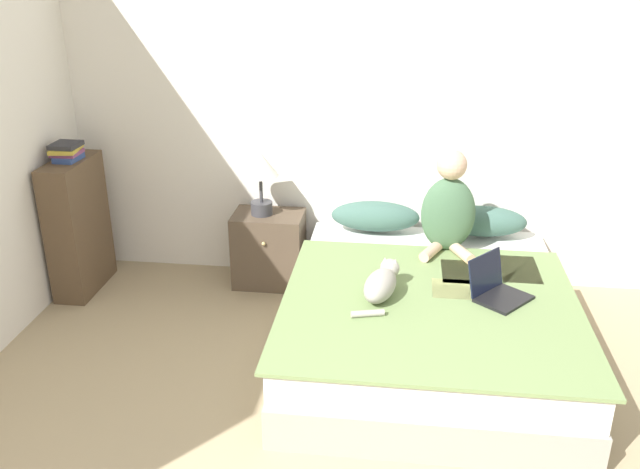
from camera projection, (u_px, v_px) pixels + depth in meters
wall_back at (379, 108)px, 4.69m from camera, size 5.44×0.05×2.55m
bed at (427, 321)px, 4.08m from camera, size 1.68×2.00×0.45m
pillow_near at (375, 216)px, 4.77m from camera, size 0.62×0.26×0.21m
pillow_far at (481, 221)px, 4.68m from camera, size 0.62×0.26×0.21m
person_sitting at (449, 208)px, 4.38m from camera, size 0.36×0.35×0.68m
cat_tabby at (382, 283)px, 3.85m from camera, size 0.27×0.49×0.18m
laptop_open at (497, 289)px, 3.85m from camera, size 0.40×0.40×0.24m
nightstand at (269, 249)px, 4.94m from camera, size 0.50×0.37×0.54m
table_lamp at (260, 171)px, 4.71m from camera, size 0.26×0.26×0.46m
bookshelf at (78, 226)px, 4.79m from camera, size 0.23×0.57×0.96m
book_stack_top at (67, 151)px, 4.58m from camera, size 0.20×0.26×0.12m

